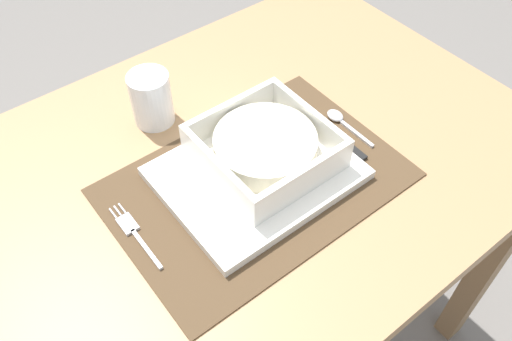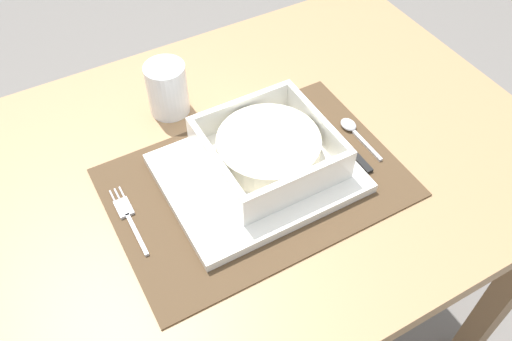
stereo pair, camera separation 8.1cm
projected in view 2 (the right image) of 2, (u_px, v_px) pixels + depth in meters
ground_plane at (249, 341)px, 1.42m from camera, size 6.00×6.00×0.00m
dining_table at (246, 199)px, 0.95m from camera, size 1.01×0.71×0.73m
placemat at (256, 182)px, 0.84m from camera, size 0.45×0.31×0.00m
serving_plate at (256, 174)px, 0.84m from camera, size 0.29×0.24×0.02m
porridge_bowl at (268, 149)px, 0.83m from camera, size 0.19×0.19×0.06m
fork at (127, 215)px, 0.79m from camera, size 0.02×0.14×0.00m
spoon at (352, 129)px, 0.91m from camera, size 0.02×0.11×0.01m
butter_knife at (349, 149)px, 0.88m from camera, size 0.01×0.13×0.01m
drinking_glass at (168, 91)px, 0.92m from camera, size 0.07×0.07×0.10m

